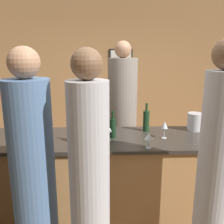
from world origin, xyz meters
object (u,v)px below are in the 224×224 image
object	(u,v)px
guest_1	(215,175)
wine_bottle_2	(113,128)
wine_bottle_1	(83,133)
bartender	(122,124)
guest_2	(90,190)
wine_bottle_0	(146,120)
ice_bucket	(195,122)
guest_0	(34,182)

from	to	relation	value
guest_1	wine_bottle_2	xyz separation A→B (m)	(-0.78, 0.72, 0.16)
guest_1	wine_bottle_1	size ratio (longest dim) A/B	7.12
bartender	guest_2	distance (m)	1.63
guest_2	wine_bottle_0	bearing A→B (deg)	60.87
wine_bottle_1	wine_bottle_0	bearing A→B (deg)	29.01
guest_2	ice_bucket	bearing A→B (deg)	42.78
guest_0	wine_bottle_1	xyz separation A→B (m)	(0.34, 0.53, 0.21)
guest_0	wine_bottle_2	distance (m)	0.97
wine_bottle_0	wine_bottle_2	xyz separation A→B (m)	(-0.38, -0.21, -0.01)
guest_2	wine_bottle_1	distance (m)	0.70
wine_bottle_1	guest_0	bearing A→B (deg)	-122.54
bartender	guest_2	xyz separation A→B (m)	(-0.35, -1.59, -0.02)
guest_2	wine_bottle_0	world-z (taller)	guest_2
wine_bottle_2	bartender	bearing A→B (deg)	78.37
ice_bucket	guest_2	bearing A→B (deg)	-137.22
guest_0	wine_bottle_1	bearing A→B (deg)	57.46
guest_2	ice_bucket	xyz separation A→B (m)	(1.13, 1.05, 0.20)
bartender	ice_bucket	bearing A→B (deg)	145.38
guest_0	wine_bottle_1	size ratio (longest dim) A/B	6.91
guest_1	guest_2	bearing A→B (deg)	-173.46
guest_2	wine_bottle_2	bearing A→B (deg)	76.71
wine_bottle_1	ice_bucket	bearing A→B (deg)	17.35
guest_2	wine_bottle_1	world-z (taller)	guest_2
guest_1	guest_2	world-z (taller)	guest_1
wine_bottle_1	ice_bucket	size ratio (longest dim) A/B	1.40
wine_bottle_1	wine_bottle_2	bearing A→B (deg)	29.96
guest_0	guest_2	size ratio (longest dim) A/B	1.00
bartender	guest_0	distance (m)	1.66
guest_1	wine_bottle_2	world-z (taller)	guest_1
bartender	wine_bottle_1	xyz separation A→B (m)	(-0.45, -0.92, 0.19)
ice_bucket	guest_1	bearing A→B (deg)	-99.65
guest_0	guest_2	bearing A→B (deg)	-16.40
guest_1	wine_bottle_0	distance (m)	1.02
wine_bottle_2	ice_bucket	bearing A→B (deg)	12.91
wine_bottle_1	guest_1	bearing A→B (deg)	-27.26
guest_0	wine_bottle_2	xyz separation A→B (m)	(0.64, 0.70, 0.21)
guest_1	ice_bucket	bearing A→B (deg)	80.35
ice_bucket	wine_bottle_1	bearing A→B (deg)	-162.65
guest_0	wine_bottle_2	bearing A→B (deg)	47.93
bartender	wine_bottle_2	world-z (taller)	bartender
guest_2	wine_bottle_0	xyz separation A→B (m)	(0.58, 1.04, 0.22)
guest_1	wine_bottle_1	world-z (taller)	guest_1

